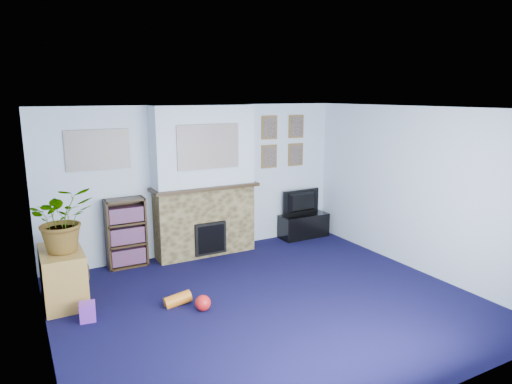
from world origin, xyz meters
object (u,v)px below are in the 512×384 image
television (303,202)px  sideboard (63,275)px  tv_stand (304,225)px  bookshelf (126,234)px

television → sideboard: size_ratio=0.87×
tv_stand → television: size_ratio=1.17×
bookshelf → television: bearing=-1.0°
tv_stand → bookshelf: bearing=178.6°
tv_stand → bookshelf: size_ratio=0.85×
television → bookshelf: (-3.17, 0.06, -0.14)m
sideboard → tv_stand: bearing=10.7°
television → bookshelf: bearing=-2.4°
sideboard → television: bearing=11.0°
tv_stand → bookshelf: bookshelf is taller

